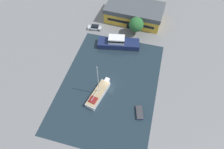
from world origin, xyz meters
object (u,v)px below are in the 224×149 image
motor_cruiser (118,43)px  small_dinghy (139,113)px  quay_tree_near_building (136,25)px  parked_car (95,27)px  warehouse_building (134,13)px  sailboat_moored (98,94)px

motor_cruiser → small_dinghy: bearing=-163.9°
quay_tree_near_building → parked_car: bearing=-175.7°
warehouse_building → motor_cruiser: bearing=-95.6°
warehouse_building → motor_cruiser: (-2.21, -14.70, -1.45)m
sailboat_moored → warehouse_building: bearing=97.9°
sailboat_moored → motor_cruiser: 19.37m
quay_tree_near_building → motor_cruiser: quay_tree_near_building is taller
parked_car → motor_cruiser: motor_cruiser is taller
motor_cruiser → small_dinghy: motor_cruiser is taller
warehouse_building → quay_tree_near_building: (2.08, -7.94, 1.39)m
quay_tree_near_building → motor_cruiser: 8.49m
warehouse_building → sailboat_moored: sailboat_moored is taller
quay_tree_near_building → small_dinghy: bearing=-76.9°
parked_car → sailboat_moored: (9.20, -25.05, -0.01)m
motor_cruiser → small_dinghy: 24.32m
parked_car → motor_cruiser: bearing=-127.8°
warehouse_building → small_dinghy: 37.52m
small_dinghy → sailboat_moored: bearing=-27.7°
sailboat_moored → small_dinghy: sailboat_moored is taller
sailboat_moored → motor_cruiser: (0.44, 19.36, 0.50)m
quay_tree_near_building → warehouse_building: bearing=104.7°
parked_car → motor_cruiser: (9.63, -5.70, 0.49)m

